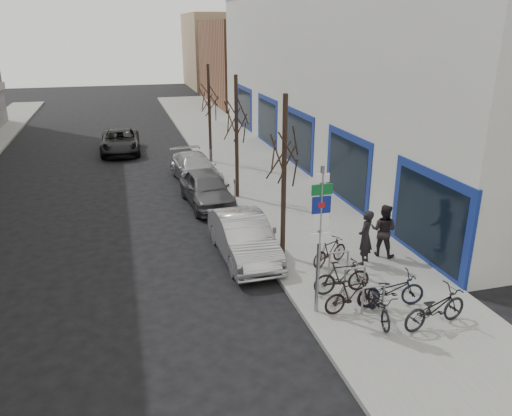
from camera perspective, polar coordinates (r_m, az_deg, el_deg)
ground at (r=13.31m, az=-3.07°, el=-13.63°), size 120.00×120.00×0.00m
sidewalk_east at (r=23.11m, az=2.45°, el=1.58°), size 5.00×70.00×0.15m
commercial_building at (r=33.14m, az=20.91°, el=14.64°), size 20.00×32.00×10.00m
brick_building_far at (r=53.21m, az=1.36°, el=16.36°), size 12.00×14.00×8.00m
tan_building_far at (r=67.78m, az=-2.03°, el=17.55°), size 13.00×12.00×9.00m
highway_sign_pole at (r=12.79m, az=7.30°, el=-2.75°), size 0.55×0.10×4.20m
bike_rack at (r=14.60m, az=11.21°, el=-7.78°), size 0.66×2.26×0.83m
tree_near at (r=15.51m, az=3.30°, el=7.81°), size 1.80×1.80×5.50m
tree_mid at (r=21.66m, az=-2.28°, el=11.31°), size 1.80×1.80×5.50m
tree_far at (r=27.98m, az=-5.42°, el=13.21°), size 1.80×1.80×5.50m
meter_front at (r=15.91m, az=2.10°, el=-3.94°), size 0.10×0.08×1.27m
meter_mid at (r=20.87m, az=-2.42°, el=1.97°), size 0.10×0.08×1.27m
meter_back at (r=26.06m, az=-5.18°, el=5.58°), size 0.10×0.08×1.27m
bike_near_left at (r=13.52m, az=13.92°, el=-10.42°), size 0.76×1.72×1.01m
bike_near_right at (r=13.74m, az=10.86°, el=-9.70°), size 1.67×0.65×0.99m
bike_mid_curb at (r=14.18m, az=15.21°, el=-8.72°), size 1.94×0.81×1.15m
bike_mid_inner at (r=14.55m, az=9.80°, el=-7.72°), size 1.73×0.55×1.04m
bike_far_curb at (r=13.62m, az=19.84°, el=-10.39°), size 2.04×0.93×1.20m
bike_far_inner at (r=16.19m, az=8.44°, el=-4.89°), size 1.57×1.04×0.92m
parked_car_front at (r=16.73m, az=-1.45°, el=-3.37°), size 1.68×4.50×1.47m
parked_car_mid at (r=21.83m, az=-5.69°, el=2.25°), size 2.08×4.52×1.50m
parked_car_back at (r=25.30m, az=-6.93°, el=4.52°), size 2.35×4.84×1.36m
lane_car at (r=32.21m, az=-15.24°, el=7.33°), size 2.46×5.06×1.39m
pedestrian_near at (r=16.29m, az=12.38°, el=-3.29°), size 0.78×0.77×1.81m
pedestrian_far at (r=17.01m, az=14.36°, el=-2.44°), size 0.80×0.79×1.81m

